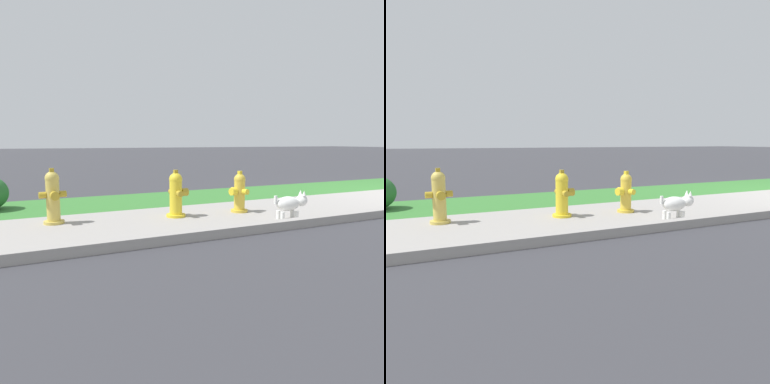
% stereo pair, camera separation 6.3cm
% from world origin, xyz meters
% --- Properties ---
extents(grass_verge, '(18.00, 1.89, 0.01)m').
position_xyz_m(grass_verge, '(0.00, 2.00, 0.00)').
color(grass_verge, '#387A33').
rests_on(grass_verge, ground).
extents(fire_hydrant_at_driveway, '(0.33, 0.37, 0.68)m').
position_xyz_m(fire_hydrant_at_driveway, '(-4.43, 0.11, 0.32)').
color(fire_hydrant_at_driveway, gold).
rests_on(fire_hydrant_at_driveway, ground).
extents(fire_hydrant_near_corner, '(0.34, 0.37, 0.73)m').
position_xyz_m(fire_hydrant_near_corner, '(-5.51, 0.20, 0.35)').
color(fire_hydrant_near_corner, yellow).
rests_on(fire_hydrant_near_corner, ground).
extents(fire_hydrant_by_grass_verge, '(0.37, 0.34, 0.79)m').
position_xyz_m(fire_hydrant_by_grass_verge, '(-7.24, 0.49, 0.38)').
color(fire_hydrant_by_grass_verge, gold).
rests_on(fire_hydrant_by_grass_verge, ground).
extents(small_white_dog, '(0.55, 0.27, 0.43)m').
position_xyz_m(small_white_dog, '(-4.06, -0.70, 0.24)').
color(small_white_dog, white).
rests_on(small_white_dog, ground).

